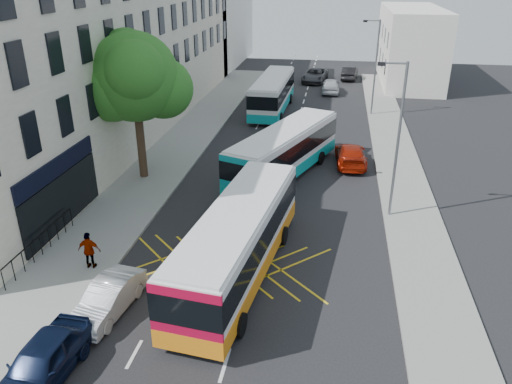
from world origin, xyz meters
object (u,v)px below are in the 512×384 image
at_px(distant_car_grey, 315,75).
at_px(pedestrian_far, 89,250).
at_px(street_tree, 134,78).
at_px(lamp_far, 375,63).
at_px(red_hatchback, 351,155).
at_px(distant_car_silver, 331,86).
at_px(lamp_near, 397,134).
at_px(parked_car_silver, 108,298).
at_px(bus_mid, 284,151).
at_px(bus_near, 238,241).
at_px(distant_car_dark, 350,73).
at_px(bus_far, 273,93).
at_px(parked_car_blue, 42,363).

distance_m(distant_car_grey, pedestrian_far, 41.36).
xyz_separation_m(street_tree, distant_car_grey, (9.06, 30.38, -5.55)).
relative_size(lamp_far, red_hatchback, 1.69).
relative_size(street_tree, distant_car_silver, 1.99).
bearing_deg(lamp_near, parked_car_silver, -138.36).
distance_m(lamp_far, parked_car_silver, 32.23).
distance_m(lamp_far, bus_mid, 16.60).
distance_m(lamp_far, bus_near, 27.62).
relative_size(lamp_far, distant_car_silver, 1.81).
height_order(bus_near, bus_mid, bus_near).
xyz_separation_m(bus_near, pedestrian_far, (-6.42, -0.71, -0.65)).
relative_size(red_hatchback, distant_car_dark, 1.05).
height_order(lamp_far, bus_far, lamp_far).
bearing_deg(bus_mid, distant_car_dark, 102.60).
height_order(lamp_far, bus_mid, lamp_far).
height_order(lamp_far, red_hatchback, lamp_far).
bearing_deg(distant_car_dark, parked_car_silver, 84.31).
bearing_deg(lamp_far, bus_near, -104.29).
xyz_separation_m(red_hatchback, distant_car_grey, (-3.77, 25.82, 0.05)).
distance_m(parked_car_blue, red_hatchback, 23.30).
bearing_deg(parked_car_blue, parked_car_silver, 83.26).
xyz_separation_m(bus_mid, red_hatchback, (4.20, 2.67, -0.93)).
bearing_deg(street_tree, distant_car_dark, 68.13).
bearing_deg(pedestrian_far, bus_near, -177.08).
xyz_separation_m(bus_mid, parked_car_blue, (-5.72, -18.41, -0.90)).
relative_size(parked_car_blue, red_hatchback, 0.89).
distance_m(bus_near, distant_car_silver, 34.91).
distance_m(parked_car_silver, distant_car_dark, 46.34).
xyz_separation_m(red_hatchback, pedestrian_far, (-11.33, -14.84, 0.32)).
bearing_deg(lamp_near, bus_far, 113.67).
xyz_separation_m(distant_car_grey, distant_car_silver, (1.95, -5.20, 0.01)).
xyz_separation_m(lamp_far, pedestrian_far, (-13.20, -27.32, -3.61)).
relative_size(parked_car_blue, parked_car_silver, 1.09).
relative_size(lamp_near, red_hatchback, 1.69).
height_order(street_tree, pedestrian_far, street_tree).
bearing_deg(distant_car_grey, bus_mid, -84.15).
height_order(lamp_far, bus_near, lamp_far).
bearing_deg(street_tree, pedestrian_far, -81.65).
bearing_deg(lamp_near, bus_mid, 141.40).
relative_size(street_tree, distant_car_dark, 1.96).
bearing_deg(bus_far, parked_car_silver, -93.06).
bearing_deg(parked_car_silver, bus_far, 92.47).
bearing_deg(distant_car_grey, parked_car_blue, -90.76).
xyz_separation_m(bus_mid, pedestrian_far, (-7.12, -12.17, -0.61)).
bearing_deg(parked_car_silver, pedestrian_far, 134.24).
bearing_deg(street_tree, bus_near, -50.37).
bearing_deg(distant_car_dark, bus_near, 89.24).
relative_size(street_tree, red_hatchback, 1.86).
relative_size(bus_mid, parked_car_blue, 2.63).
relative_size(lamp_far, parked_car_blue, 1.90).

